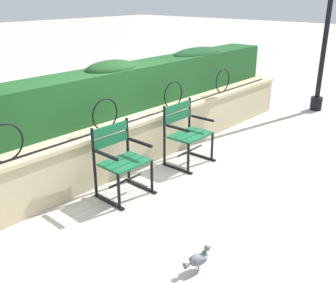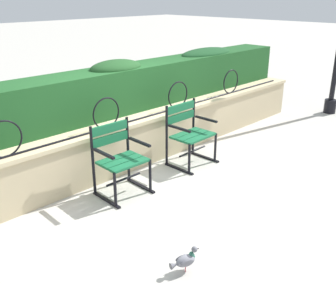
{
  "view_description": "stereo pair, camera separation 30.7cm",
  "coord_description": "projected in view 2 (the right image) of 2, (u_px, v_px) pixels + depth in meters",
  "views": [
    {
      "loc": [
        -3.55,
        -3.01,
        2.35
      ],
      "look_at": [
        0.0,
        0.08,
        0.55
      ],
      "focal_mm": 41.74,
      "sensor_mm": 36.0,
      "label": 1
    },
    {
      "loc": [
        -3.34,
        -3.23,
        2.35
      ],
      "look_at": [
        0.0,
        0.08,
        0.55
      ],
      "focal_mm": 41.74,
      "sensor_mm": 36.0,
      "label": 2
    }
  ],
  "objects": [
    {
      "name": "park_chair_right",
      "position": [
        189.0,
        132.0,
        5.62
      ],
      "size": [
        0.63,
        0.53,
        0.89
      ],
      "color": "#19663D",
      "rests_on": "ground"
    },
    {
      "name": "pigeon_near_chairs",
      "position": [
        185.0,
        260.0,
        3.49
      ],
      "size": [
        0.29,
        0.15,
        0.22
      ],
      "color": "gray",
      "rests_on": "ground"
    },
    {
      "name": "hedge_row",
      "position": [
        110.0,
        89.0,
        5.66
      ],
      "size": [
        7.72,
        0.6,
        0.76
      ],
      "color": "#1E5123",
      "rests_on": "stone_wall"
    },
    {
      "name": "ground_plane",
      "position": [
        172.0,
        182.0,
        5.18
      ],
      "size": [
        60.0,
        60.0,
        0.0
      ],
      "primitive_type": "plane",
      "color": "#BCB7AD"
    },
    {
      "name": "stone_wall",
      "position": [
        132.0,
        142.0,
        5.58
      ],
      "size": [
        7.88,
        0.41,
        0.69
      ],
      "color": "#C6B289",
      "rests_on": "ground"
    },
    {
      "name": "park_chair_left",
      "position": [
        119.0,
        157.0,
        4.77
      ],
      "size": [
        0.59,
        0.53,
        0.89
      ],
      "color": "#19663D",
      "rests_on": "ground"
    },
    {
      "name": "iron_arch_fence",
      "position": [
        112.0,
        115.0,
        5.1
      ],
      "size": [
        7.33,
        0.02,
        0.42
      ],
      "color": "black",
      "rests_on": "stone_wall"
    }
  ]
}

